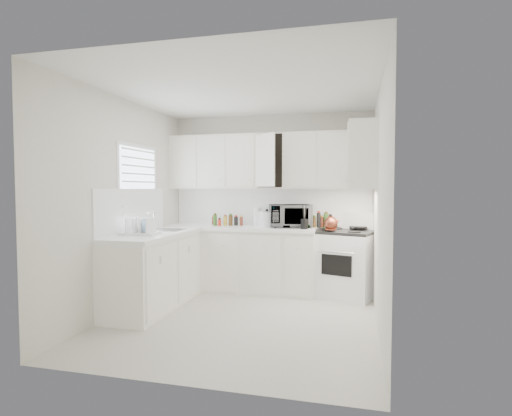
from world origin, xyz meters
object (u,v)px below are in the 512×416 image
(microwave, at_px, (290,213))
(utensil_crock, at_px, (304,217))
(tea_kettle, at_px, (331,222))
(dish_rack, at_px, (140,225))
(rice_cooker, at_px, (267,218))
(stove, at_px, (344,255))

(microwave, bearing_deg, utensil_crock, -62.64)
(utensil_crock, bearing_deg, tea_kettle, 5.88)
(utensil_crock, bearing_deg, dish_rack, -148.31)
(utensil_crock, bearing_deg, rice_cooker, 158.99)
(tea_kettle, bearing_deg, stove, 48.66)
(tea_kettle, relative_size, rice_cooker, 0.90)
(stove, bearing_deg, rice_cooker, -163.68)
(tea_kettle, bearing_deg, rice_cooker, 175.87)
(stove, height_order, tea_kettle, stove)
(tea_kettle, bearing_deg, utensil_crock, -167.10)
(tea_kettle, height_order, utensil_crock, utensil_crock)
(rice_cooker, relative_size, utensil_crock, 0.77)
(tea_kettle, relative_size, utensil_crock, 0.69)
(microwave, bearing_deg, tea_kettle, -36.11)
(stove, relative_size, microwave, 2.03)
(stove, xyz_separation_m, utensil_crock, (-0.54, -0.20, 0.53))
(microwave, bearing_deg, stove, -20.35)
(tea_kettle, xyz_separation_m, utensil_crock, (-0.36, -0.04, 0.07))
(stove, relative_size, tea_kettle, 5.12)
(stove, bearing_deg, dish_rack, -133.23)
(microwave, relative_size, dish_rack, 1.38)
(microwave, relative_size, utensil_crock, 1.75)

